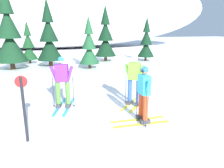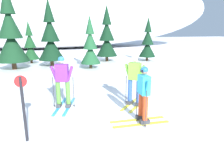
{
  "view_description": "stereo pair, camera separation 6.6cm",
  "coord_description": "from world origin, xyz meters",
  "views": [
    {
      "loc": [
        -1.06,
        -6.23,
        2.7
      ],
      "look_at": [
        0.84,
        0.13,
        0.95
      ],
      "focal_mm": 33.5,
      "sensor_mm": 36.0,
      "label": 1
    },
    {
      "loc": [
        -0.99,
        -6.25,
        2.7
      ],
      "look_at": [
        0.84,
        0.13,
        0.95
      ],
      "focal_mm": 33.5,
      "sensor_mm": 36.0,
      "label": 2
    }
  ],
  "objects": [
    {
      "name": "ground_plane",
      "position": [
        0.0,
        0.0,
        0.0
      ],
      "size": [
        120.0,
        120.0,
        0.0
      ],
      "primitive_type": "plane",
      "color": "white"
    },
    {
      "name": "pine_tree_center_right",
      "position": [
        1.6,
        8.17,
        1.51
      ],
      "size": [
        1.39,
        1.39,
        3.61
      ],
      "color": "#47301E",
      "rests_on": "ground"
    },
    {
      "name": "skier_lime_jacket",
      "position": [
        1.77,
        0.45,
        0.96
      ],
      "size": [
        1.46,
        1.48,
        1.83
      ],
      "color": "gold",
      "rests_on": "ground"
    },
    {
      "name": "pine_tree_far_left",
      "position": [
        -3.53,
        9.28,
        2.33
      ],
      "size": [
        2.15,
        2.15,
        5.58
      ],
      "color": "#47301E",
      "rests_on": "ground"
    },
    {
      "name": "snow_ridge_background",
      "position": [
        -1.48,
        25.64,
        5.8
      ],
      "size": [
        50.16,
        18.15,
        11.6
      ],
      "primitive_type": "ellipsoid",
      "color": "white",
      "rests_on": "ground"
    },
    {
      "name": "trail_marker_post",
      "position": [
        -1.73,
        -1.16,
        0.94
      ],
      "size": [
        0.28,
        0.07,
        1.67
      ],
      "color": "black",
      "rests_on": "ground"
    },
    {
      "name": "pine_tree_right",
      "position": [
        3.57,
        11.16,
        1.95
      ],
      "size": [
        1.8,
        1.8,
        4.65
      ],
      "color": "#47301E",
      "rests_on": "ground"
    },
    {
      "name": "pine_tree_far_right",
      "position": [
        6.98,
        10.4,
        1.56
      ],
      "size": [
        1.44,
        1.44,
        3.72
      ],
      "color": "#47301E",
      "rests_on": "ground"
    },
    {
      "name": "pine_tree_left",
      "position": [
        -2.61,
        11.78,
        1.4
      ],
      "size": [
        1.29,
        1.29,
        3.34
      ],
      "color": "#47301E",
      "rests_on": "ground"
    },
    {
      "name": "skier_cyan_jacket",
      "position": [
        1.47,
        -0.96,
        0.88
      ],
      "size": [
        1.73,
        0.81,
        1.69
      ],
      "color": "gold",
      "rests_on": "ground"
    },
    {
      "name": "skier_purple_jacket",
      "position": [
        -0.7,
        0.92,
        0.96
      ],
      "size": [
        0.95,
        1.85,
        1.81
      ],
      "color": "#2893CC",
      "rests_on": "ground"
    },
    {
      "name": "pine_tree_center_left",
      "position": [
        -1.01,
        9.96,
        2.03
      ],
      "size": [
        1.87,
        1.87,
        4.84
      ],
      "color": "#47301E",
      "rests_on": "ground"
    }
  ]
}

